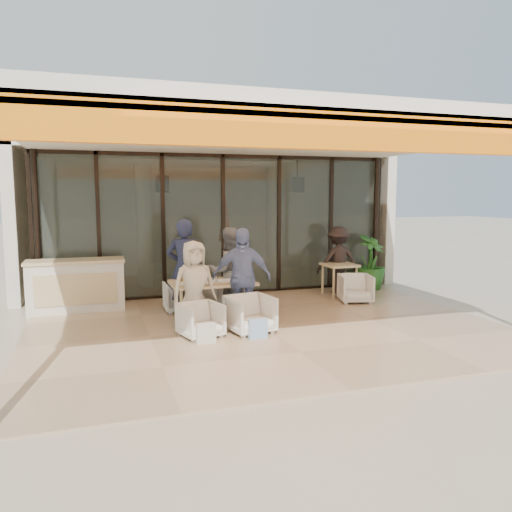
{
  "coord_description": "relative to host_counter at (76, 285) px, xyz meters",
  "views": [
    {
      "loc": [
        -2.8,
        -7.98,
        2.32
      ],
      "look_at": [
        0.1,
        0.9,
        1.15
      ],
      "focal_mm": 35.0,
      "sensor_mm": 36.0,
      "label": 1
    }
  ],
  "objects": [
    {
      "name": "chair_far_right",
      "position": [
        2.79,
        -0.64,
        -0.18
      ],
      "size": [
        0.86,
        0.84,
        0.71
      ],
      "primitive_type": "imported",
      "rotation": [
        0.0,
        0.0,
        3.49
      ],
      "color": "white",
      "rests_on": "ground"
    },
    {
      "name": "terrace_floor",
      "position": [
        3.17,
        -2.3,
        -0.53
      ],
      "size": [
        8.0,
        6.0,
        0.01
      ],
      "primitive_type": "cube",
      "color": "tan",
      "rests_on": "ground"
    },
    {
      "name": "diner_grey",
      "position": [
        2.79,
        -1.14,
        0.31
      ],
      "size": [
        0.88,
        0.72,
        1.69
      ],
      "primitive_type": "imported",
      "rotation": [
        0.0,
        0.0,
        3.24
      ],
      "color": "slate",
      "rests_on": "ground"
    },
    {
      "name": "diner_cream",
      "position": [
        1.95,
        -2.04,
        0.24
      ],
      "size": [
        0.81,
        0.59,
        1.54
      ],
      "primitive_type": "imported",
      "rotation": [
        0.0,
        0.0,
        0.13
      ],
      "color": "beige",
      "rests_on": "ground"
    },
    {
      "name": "ground",
      "position": [
        3.17,
        -2.3,
        -0.53
      ],
      "size": [
        70.0,
        70.0,
        0.0
      ],
      "primitive_type": "plane",
      "color": "#C6B293",
      "rests_on": "ground"
    },
    {
      "name": "glass_storefront",
      "position": [
        3.17,
        0.7,
        1.07
      ],
      "size": [
        8.08,
        0.1,
        3.2
      ],
      "color": "#9EADA3",
      "rests_on": "ground"
    },
    {
      "name": "tote_bag_blue",
      "position": [
        2.79,
        -2.94,
        -0.36
      ],
      "size": [
        0.3,
        0.1,
        0.34
      ],
      "primitive_type": "cube",
      "color": "#99BFD8",
      "rests_on": "ground"
    },
    {
      "name": "diner_periwinkle",
      "position": [
        2.79,
        -2.04,
        0.34
      ],
      "size": [
        1.1,
        0.71,
        1.74
      ],
      "primitive_type": "imported",
      "rotation": [
        0.0,
        0.0,
        -0.3
      ],
      "color": "#677BAC",
      "rests_on": "ground"
    },
    {
      "name": "diner_navy",
      "position": [
        1.95,
        -1.14,
        0.4
      ],
      "size": [
        0.8,
        0.66,
        1.87
      ],
      "primitive_type": "imported",
      "rotation": [
        0.0,
        0.0,
        2.77
      ],
      "color": "#1B223C",
      "rests_on": "ground"
    },
    {
      "name": "standing_woman",
      "position": [
        5.76,
        0.08,
        0.25
      ],
      "size": [
        1.02,
        0.59,
        1.57
      ],
      "primitive_type": "imported",
      "rotation": [
        0.0,
        0.0,
        3.14
      ],
      "color": "black",
      "rests_on": "ground"
    },
    {
      "name": "dining_table",
      "position": [
        2.37,
        -1.58,
        0.16
      ],
      "size": [
        1.5,
        0.9,
        0.93
      ],
      "color": "beige",
      "rests_on": "ground"
    },
    {
      "name": "side_chair",
      "position": [
        5.63,
        -1.0,
        -0.19
      ],
      "size": [
        0.8,
        0.77,
        0.68
      ],
      "primitive_type": "imported",
      "rotation": [
        0.0,
        0.0,
        -0.26
      ],
      "color": "white",
      "rests_on": "ground"
    },
    {
      "name": "side_table",
      "position": [
        5.63,
        -0.25,
        0.11
      ],
      "size": [
        0.7,
        0.7,
        0.74
      ],
      "color": "beige",
      "rests_on": "ground"
    },
    {
      "name": "terrace_structure",
      "position": [
        3.17,
        -2.56,
        2.72
      ],
      "size": [
        8.0,
        6.0,
        3.4
      ],
      "color": "silver",
      "rests_on": "ground"
    },
    {
      "name": "interior_block",
      "position": [
        3.18,
        3.02,
        1.7
      ],
      "size": [
        9.05,
        3.62,
        3.52
      ],
      "color": "silver",
      "rests_on": "ground"
    },
    {
      "name": "chair_near_right",
      "position": [
        2.79,
        -2.54,
        -0.18
      ],
      "size": [
        0.8,
        0.77,
        0.71
      ],
      "primitive_type": "imported",
      "rotation": [
        0.0,
        0.0,
        0.2
      ],
      "color": "white",
      "rests_on": "ground"
    },
    {
      "name": "chair_far_left",
      "position": [
        1.95,
        -0.64,
        -0.2
      ],
      "size": [
        0.64,
        0.6,
        0.66
      ],
      "primitive_type": "imported",
      "rotation": [
        0.0,
        0.0,
        3.13
      ],
      "color": "white",
      "rests_on": "ground"
    },
    {
      "name": "tote_bag_cream",
      "position": [
        1.95,
        -2.94,
        -0.36
      ],
      "size": [
        0.3,
        0.1,
        0.34
      ],
      "primitive_type": "cube",
      "color": "silver",
      "rests_on": "ground"
    },
    {
      "name": "potted_palm",
      "position": [
        6.71,
        0.22,
        0.14
      ],
      "size": [
        1.04,
        1.04,
        1.34
      ],
      "primitive_type": "imported",
      "rotation": [
        0.0,
        0.0,
        0.59
      ],
      "color": "#1E5919",
      "rests_on": "ground"
    },
    {
      "name": "chair_near_left",
      "position": [
        1.95,
        -2.54,
        -0.21
      ],
      "size": [
        0.75,
        0.72,
        0.63
      ],
      "primitive_type": "imported",
      "rotation": [
        0.0,
        0.0,
        0.27
      ],
      "color": "white",
      "rests_on": "ground"
    },
    {
      "name": "host_counter",
      "position": [
        0.0,
        0.0,
        0.0
      ],
      "size": [
        1.85,
        0.65,
        1.04
      ],
      "color": "silver",
      "rests_on": "ground"
    }
  ]
}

